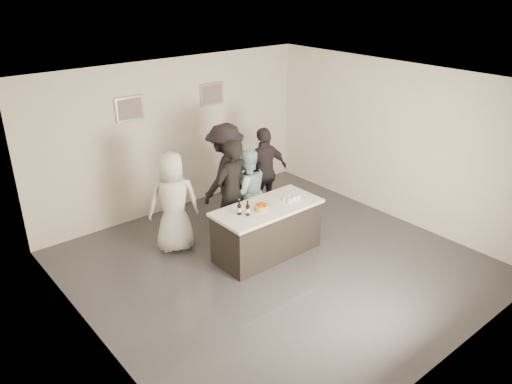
% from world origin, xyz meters
% --- Properties ---
extents(floor, '(6.00, 6.00, 0.00)m').
position_xyz_m(floor, '(0.00, 0.00, 0.00)').
color(floor, '#3D3D42').
rests_on(floor, ground).
extents(ceiling, '(6.00, 6.00, 0.00)m').
position_xyz_m(ceiling, '(0.00, 0.00, 3.00)').
color(ceiling, white).
extents(wall_back, '(6.00, 0.04, 3.00)m').
position_xyz_m(wall_back, '(0.00, 3.00, 1.50)').
color(wall_back, silver).
rests_on(wall_back, ground).
extents(wall_front, '(6.00, 0.04, 3.00)m').
position_xyz_m(wall_front, '(0.00, -3.00, 1.50)').
color(wall_front, silver).
rests_on(wall_front, ground).
extents(wall_left, '(0.04, 6.00, 3.00)m').
position_xyz_m(wall_left, '(-3.00, 0.00, 1.50)').
color(wall_left, silver).
rests_on(wall_left, ground).
extents(wall_right, '(0.04, 6.00, 3.00)m').
position_xyz_m(wall_right, '(3.00, 0.00, 1.50)').
color(wall_right, silver).
rests_on(wall_right, ground).
extents(picture_left, '(0.54, 0.04, 0.44)m').
position_xyz_m(picture_left, '(-0.90, 2.97, 2.20)').
color(picture_left, '#B2B2B7').
rests_on(picture_left, wall_back).
extents(picture_right, '(0.54, 0.04, 0.44)m').
position_xyz_m(picture_right, '(0.90, 2.97, 2.20)').
color(picture_right, '#B2B2B7').
rests_on(picture_right, wall_back).
extents(bar_counter, '(1.86, 0.86, 0.90)m').
position_xyz_m(bar_counter, '(0.14, 0.37, 0.45)').
color(bar_counter, white).
rests_on(bar_counter, ground).
extents(cake, '(0.23, 0.23, 0.08)m').
position_xyz_m(cake, '(-0.04, 0.32, 0.94)').
color(cake, orange).
rests_on(cake, bar_counter).
extents(beer_bottle_a, '(0.07, 0.07, 0.26)m').
position_xyz_m(beer_bottle_a, '(-0.41, 0.42, 1.03)').
color(beer_bottle_a, black).
rests_on(beer_bottle_a, bar_counter).
extents(beer_bottle_b, '(0.07, 0.07, 0.26)m').
position_xyz_m(beer_bottle_b, '(-0.32, 0.32, 1.03)').
color(beer_bottle_b, black).
rests_on(beer_bottle_b, bar_counter).
extents(tumbler_cluster, '(0.30, 0.19, 0.08)m').
position_xyz_m(tumbler_cluster, '(0.62, 0.29, 0.94)').
color(tumbler_cluster, '#C76F12').
rests_on(tumbler_cluster, bar_counter).
extents(candles, '(0.24, 0.08, 0.01)m').
position_xyz_m(candles, '(-0.23, 0.11, 0.90)').
color(candles, pink).
rests_on(candles, bar_counter).
extents(person_main_black, '(0.78, 0.59, 1.92)m').
position_xyz_m(person_main_black, '(-0.07, 1.08, 0.96)').
color(person_main_black, black).
rests_on(person_main_black, ground).
extents(person_main_blue, '(0.92, 0.79, 1.61)m').
position_xyz_m(person_main_blue, '(0.39, 1.22, 0.80)').
color(person_main_blue, '#A1CDD2').
rests_on(person_main_blue, ground).
extents(person_guest_left, '(1.02, 0.87, 1.77)m').
position_xyz_m(person_guest_left, '(-0.97, 1.52, 0.88)').
color(person_guest_left, silver).
rests_on(person_guest_left, ground).
extents(person_guest_right, '(1.07, 0.50, 1.79)m').
position_xyz_m(person_guest_right, '(1.11, 1.57, 0.89)').
color(person_guest_right, '#29242B').
rests_on(person_guest_right, ground).
extents(person_guest_back, '(1.45, 1.16, 1.95)m').
position_xyz_m(person_guest_back, '(0.33, 1.78, 0.98)').
color(person_guest_back, black).
rests_on(person_guest_back, ground).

